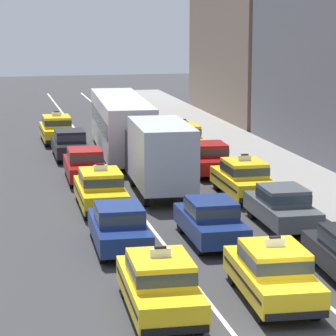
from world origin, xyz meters
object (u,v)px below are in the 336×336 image
object	(u,v)px
sedan_left_fourth	(85,164)
bus_center_fourth	(121,123)
box_truck_center_third	(159,154)
sedan_left_fifth	(70,143)
taxi_left_sixth	(57,128)
taxi_center_nearest	(273,272)
sedan_left_second	(119,226)
sedan_right_fourth	(209,157)
taxi_left_nearest	(160,284)
taxi_left_third	(101,189)
taxi_right_third	(244,178)
sedan_right_second	(282,206)
sedan_center_second	(211,219)
taxi_right_fifth	(183,138)

from	to	relation	value
sedan_left_fourth	bus_center_fourth	size ratio (longest dim) A/B	0.38
sedan_left_fourth	box_truck_center_third	size ratio (longest dim) A/B	0.62
sedan_left_fifth	sedan_left_fourth	bearing A→B (deg)	-89.33
taxi_left_sixth	taxi_center_nearest	size ratio (longest dim) A/B	0.98
sedan_left_second	sedan_right_fourth	bearing A→B (deg)	61.25
sedan_left_fifth	bus_center_fourth	bearing A→B (deg)	8.60
bus_center_fourth	taxi_left_sixth	bearing A→B (deg)	122.16
taxi_left_nearest	sedan_left_fourth	xyz separation A→B (m)	(0.15, 17.68, -0.03)
sedan_left_second	bus_center_fourth	xyz separation A→B (m)	(3.10, 17.99, 0.97)
taxi_left_third	taxi_right_third	bearing A→B (deg)	7.09
sedan_left_second	sedan_right_second	distance (m)	6.65
sedan_left_second	taxi_right_third	size ratio (longest dim) A/B	0.95
taxi_left_third	taxi_center_nearest	distance (m)	12.15
sedan_left_second	taxi_center_nearest	world-z (taller)	taxi_center_nearest
taxi_center_nearest	taxi_right_third	size ratio (longest dim) A/B	1.02
box_truck_center_third	taxi_right_third	size ratio (longest dim) A/B	1.54
taxi_center_nearest	sedan_center_second	distance (m)	6.11
sedan_center_second	taxi_right_third	size ratio (longest dim) A/B	0.94
sedan_left_fourth	taxi_right_third	bearing A→B (deg)	-37.76
sedan_left_second	box_truck_center_third	distance (m)	8.82
taxi_left_third	taxi_right_fifth	size ratio (longest dim) A/B	1.00
sedan_left_fifth	taxi_left_sixth	bearing A→B (deg)	92.37
sedan_center_second	taxi_right_third	distance (m)	7.18
taxi_right_fifth	bus_center_fourth	bearing A→B (deg)	177.70
taxi_right_third	sedan_right_fourth	bearing A→B (deg)	91.14
taxi_right_third	sedan_left_fourth	bearing A→B (deg)	142.24
sedan_right_second	taxi_right_fifth	distance (m)	16.37
sedan_left_second	bus_center_fourth	bearing A→B (deg)	80.22
sedan_center_second	bus_center_fourth	distance (m)	17.90
taxi_center_nearest	sedan_center_second	xyz separation A→B (m)	(-0.11, 6.11, -0.03)
sedan_left_fourth	sedan_center_second	size ratio (longest dim) A/B	1.01
box_truck_center_third	sedan_right_fourth	bearing A→B (deg)	47.26
taxi_left_sixth	bus_center_fourth	bearing A→B (deg)	-57.84
sedan_center_second	sedan_left_fourth	bearing A→B (deg)	105.20
sedan_center_second	box_truck_center_third	world-z (taller)	box_truck_center_third
taxi_center_nearest	taxi_right_fifth	size ratio (longest dim) A/B	1.01
taxi_right_fifth	taxi_left_third	bearing A→B (deg)	-117.95
sedan_left_fifth	bus_center_fourth	xyz separation A→B (m)	(2.94, 0.45, 0.97)
sedan_left_second	taxi_center_nearest	size ratio (longest dim) A/B	0.94
taxi_left_nearest	box_truck_center_third	size ratio (longest dim) A/B	0.66
taxi_left_third	sedan_left_fifth	distance (m)	11.83
taxi_right_third	taxi_left_nearest	bearing A→B (deg)	-116.93
sedan_right_second	sedan_right_fourth	world-z (taller)	same
sedan_right_fourth	box_truck_center_third	bearing A→B (deg)	-132.74
sedan_left_second	taxi_left_third	distance (m)	5.71
taxi_left_third	sedan_left_fifth	world-z (taller)	taxi_left_third
sedan_left_fifth	box_truck_center_third	distance (m)	9.86
sedan_center_second	sedan_right_fourth	distance (m)	12.09
sedan_left_fifth	taxi_center_nearest	bearing A→B (deg)	-82.13
sedan_left_fourth	bus_center_fourth	bearing A→B (deg)	66.40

